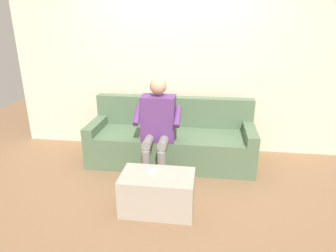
{
  "coord_description": "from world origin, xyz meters",
  "views": [
    {
      "loc": [
        -0.46,
        3.59,
        1.87
      ],
      "look_at": [
        0.0,
        0.22,
        0.63
      ],
      "focal_mm": 31.95,
      "sensor_mm": 36.0,
      "label": 1
    }
  ],
  "objects": [
    {
      "name": "remote_white",
      "position": [
        0.06,
        0.95,
        0.41
      ],
      "size": [
        0.11,
        0.12,
        0.02
      ],
      "primitive_type": "cube",
      "rotation": [
        0.0,
        0.0,
        0.84
      ],
      "color": "white",
      "rests_on": "coffee_table"
    },
    {
      "name": "ground_plane",
      "position": [
        0.0,
        0.6,
        0.0
      ],
      "size": [
        8.0,
        8.0,
        0.0
      ],
      "primitive_type": "plane",
      "color": "#846042"
    },
    {
      "name": "back_wall",
      "position": [
        0.0,
        -0.63,
        1.33
      ],
      "size": [
        4.72,
        0.06,
        2.66
      ],
      "primitive_type": "cube",
      "color": "beige",
      "rests_on": "ground"
    },
    {
      "name": "couch",
      "position": [
        0.0,
        -0.12,
        0.29
      ],
      "size": [
        2.17,
        0.76,
        0.84
      ],
      "color": "#516B4C",
      "rests_on": "ground"
    },
    {
      "name": "coffee_table",
      "position": [
        0.0,
        1.01,
        0.2
      ],
      "size": [
        0.73,
        0.44,
        0.4
      ],
      "color": "#A89E8E",
      "rests_on": "ground"
    },
    {
      "name": "person_solo_seated",
      "position": [
        0.12,
        0.23,
        0.68
      ],
      "size": [
        0.56,
        0.54,
        1.21
      ],
      "color": "#5B3370",
      "rests_on": "ground"
    }
  ]
}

